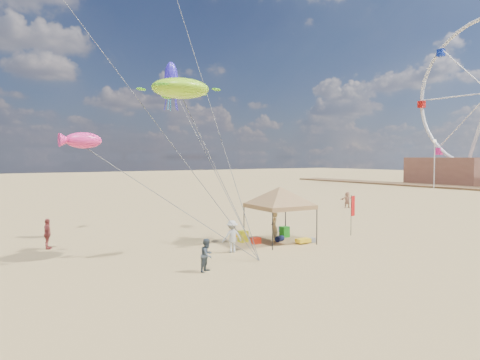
# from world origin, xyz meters

# --- Properties ---
(ground) EXTENTS (280.00, 280.00, 0.00)m
(ground) POSITION_xyz_m (0.00, 0.00, 0.00)
(ground) COLOR tan
(ground) RESTS_ON ground
(canopy_tent) EXTENTS (6.46, 6.46, 3.99)m
(canopy_tent) POSITION_xyz_m (3.44, 3.76, 3.32)
(canopy_tent) COLOR black
(canopy_tent) RESTS_ON ground
(feather_flag) EXTENTS (0.42, 0.08, 2.72)m
(feather_flag) POSITION_xyz_m (9.11, 3.01, 1.83)
(feather_flag) COLOR black
(feather_flag) RESTS_ON ground
(cooler_red) EXTENTS (0.54, 0.38, 0.38)m
(cooler_red) POSITION_xyz_m (2.04, 4.30, 0.19)
(cooler_red) COLOR red
(cooler_red) RESTS_ON ground
(cooler_blue) EXTENTS (0.54, 0.38, 0.38)m
(cooler_blue) POSITION_xyz_m (6.13, 6.66, 0.19)
(cooler_blue) COLOR #154BAD
(cooler_blue) RESTS_ON ground
(bag_navy) EXTENTS (0.69, 0.54, 0.36)m
(bag_navy) POSITION_xyz_m (3.67, 4.03, 0.18)
(bag_navy) COLOR #0E163E
(bag_navy) RESTS_ON ground
(bag_orange) EXTENTS (0.54, 0.69, 0.36)m
(bag_orange) POSITION_xyz_m (2.31, 7.04, 0.18)
(bag_orange) COLOR orange
(bag_orange) RESTS_ON ground
(chair_green) EXTENTS (0.50, 0.50, 0.70)m
(chair_green) POSITION_xyz_m (4.92, 5.06, 0.35)
(chair_green) COLOR #1B961B
(chair_green) RESTS_ON ground
(chair_yellow) EXTENTS (0.50, 0.50, 0.70)m
(chair_yellow) POSITION_xyz_m (1.70, 5.20, 0.35)
(chair_yellow) COLOR yellow
(chair_yellow) RESTS_ON ground
(crate_grey) EXTENTS (0.34, 0.30, 0.28)m
(crate_grey) POSITION_xyz_m (5.14, 2.69, 0.14)
(crate_grey) COLOR slate
(crate_grey) RESTS_ON ground
(beach_cart) EXTENTS (0.90, 0.50, 0.24)m
(beach_cart) POSITION_xyz_m (4.42, 2.70, 0.20)
(beach_cart) COLOR yellow
(beach_cart) RESTS_ON ground
(person_near_a) EXTENTS (0.76, 0.75, 1.76)m
(person_near_a) POSITION_xyz_m (3.68, 4.59, 0.88)
(person_near_a) COLOR tan
(person_near_a) RESTS_ON ground
(person_near_b) EXTENTS (0.94, 0.89, 1.54)m
(person_near_b) POSITION_xyz_m (-3.64, 0.30, 0.77)
(person_near_b) COLOR #3C4952
(person_near_b) RESTS_ON ground
(person_near_c) EXTENTS (1.24, 0.84, 1.78)m
(person_near_c) POSITION_xyz_m (-0.49, 3.06, 0.89)
(person_near_c) COLOR beige
(person_near_c) RESTS_ON ground
(person_far_a) EXTENTS (0.75, 1.12, 1.76)m
(person_far_a) POSITION_xyz_m (-8.78, 9.69, 0.88)
(person_far_a) COLOR #9D3F3C
(person_far_a) RESTS_ON ground
(person_far_c) EXTENTS (1.60, 1.22, 1.68)m
(person_far_c) POSITION_xyz_m (20.97, 14.26, 0.84)
(person_far_c) COLOR tan
(person_far_c) RESTS_ON ground
(building_north) EXTENTS (10.00, 14.00, 5.20)m
(building_north) POSITION_xyz_m (67.00, 30.00, 2.60)
(building_north) COLOR #8C5947
(building_north) RESTS_ON ground
(lamp_north) EXTENTS (0.50, 0.50, 8.25)m
(lamp_north) POSITION_xyz_m (55.00, 26.00, 5.52)
(lamp_north) COLOR silver
(lamp_north) RESTS_ON ground
(turtle_kite) EXTENTS (3.82, 3.52, 1.03)m
(turtle_kite) POSITION_xyz_m (-3.26, 3.68, 8.82)
(turtle_kite) COLOR #94E41A
(turtle_kite) RESTS_ON ground
(fish_kite) EXTENTS (1.88, 1.38, 0.75)m
(fish_kite) POSITION_xyz_m (-8.09, 4.11, 6.05)
(fish_kite) COLOR #FF2C86
(fish_kite) RESTS_ON ground
(squid_kite) EXTENTS (0.93, 0.93, 2.30)m
(squid_kite) POSITION_xyz_m (-1.30, 9.04, 10.24)
(squid_kite) COLOR #2F22C7
(squid_kite) RESTS_ON ground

